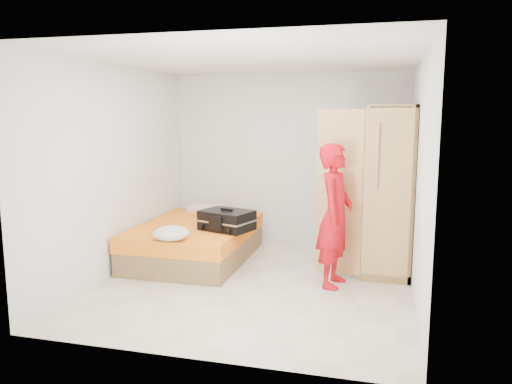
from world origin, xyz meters
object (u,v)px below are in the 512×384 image
(person, at_px, (335,216))
(suitcase, at_px, (227,220))
(round_cushion, at_px, (171,233))
(wardrobe, at_px, (385,193))
(bed, at_px, (195,241))

(person, xyz_separation_m, suitcase, (-1.43, 0.35, -0.21))
(person, bearing_deg, round_cushion, 107.42)
(wardrobe, xyz_separation_m, suitcase, (-1.97, -0.41, -0.37))
(bed, distance_m, wardrobe, 2.62)
(person, bearing_deg, bed, 81.39)
(wardrobe, bearing_deg, bed, -175.56)
(wardrobe, relative_size, person, 1.26)
(suitcase, xyz_separation_m, round_cushion, (-0.48, -0.68, -0.04))
(suitcase, height_order, round_cushion, suitcase)
(bed, bearing_deg, wardrobe, 4.44)
(person, xyz_separation_m, round_cushion, (-1.91, -0.33, -0.25))
(suitcase, relative_size, round_cushion, 1.75)
(suitcase, distance_m, round_cushion, 0.83)
(person, distance_m, round_cushion, 1.95)
(wardrobe, distance_m, person, 0.95)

